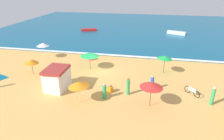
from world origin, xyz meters
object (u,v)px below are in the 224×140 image
(beach_umbrella_4, at_px, (31,61))
(small_boat_1, at_px, (89,30))
(beach_umbrella_5, at_px, (90,54))
(beachgoer_6, at_px, (110,89))
(lifeguard_cabana, at_px, (57,79))
(beachgoer_2, at_px, (91,57))
(beach_umbrella_3, at_px, (151,86))
(small_boat_0, at_px, (176,33))
(beachgoer_3, at_px, (213,96))
(beach_umbrella_0, at_px, (165,57))
(beachgoer_8, at_px, (152,83))
(parked_bicycle, at_px, (192,91))
(beach_umbrella_6, at_px, (43,45))
(beach_umbrella_1, at_px, (79,84))
(beachgoer_7, at_px, (104,91))
(beachgoer_4, at_px, (128,87))

(beach_umbrella_4, relative_size, small_boat_1, 0.56)
(beach_umbrella_5, bearing_deg, beachgoer_6, -55.11)
(lifeguard_cabana, height_order, beachgoer_2, lifeguard_cabana)
(lifeguard_cabana, xyz_separation_m, beach_umbrella_3, (9.43, -1.31, 0.87))
(beach_umbrella_5, bearing_deg, small_boat_0, 58.96)
(beachgoer_2, relative_size, beachgoer_6, 1.08)
(beachgoer_3, height_order, small_boat_1, beachgoer_3)
(beach_umbrella_4, distance_m, beachgoer_3, 19.67)
(beach_umbrella_5, bearing_deg, lifeguard_cabana, -106.46)
(beach_umbrella_4, xyz_separation_m, small_boat_1, (-0.20, 23.36, -1.30))
(beach_umbrella_0, bearing_deg, beachgoer_8, -106.75)
(beach_umbrella_3, height_order, parked_bicycle, beach_umbrella_3)
(parked_bicycle, bearing_deg, beach_umbrella_6, 160.82)
(beachgoer_2, xyz_separation_m, small_boat_0, (13.45, 18.01, 0.04))
(beach_umbrella_5, height_order, beachgoer_3, beach_umbrella_5)
(lifeguard_cabana, height_order, beach_umbrella_5, lifeguard_cabana)
(small_boat_0, bearing_deg, lifeguard_cabana, -118.16)
(beach_umbrella_1, bearing_deg, small_boat_1, 105.57)
(beachgoer_2, xyz_separation_m, beachgoer_7, (4.23, -9.61, 0.34))
(lifeguard_cabana, distance_m, beachgoer_6, 5.55)
(beach_umbrella_4, relative_size, beachgoer_8, 1.22)
(beachgoer_3, bearing_deg, beach_umbrella_5, 156.18)
(beach_umbrella_5, height_order, parked_bicycle, beach_umbrella_5)
(beach_umbrella_3, bearing_deg, beachgoer_8, 87.71)
(beach_umbrella_0, relative_size, beachgoer_2, 2.65)
(beach_umbrella_5, relative_size, small_boat_0, 0.68)
(lifeguard_cabana, height_order, beach_umbrella_1, lifeguard_cabana)
(beach_umbrella_4, relative_size, beachgoer_6, 2.43)
(beach_umbrella_6, bearing_deg, beach_umbrella_5, -17.53)
(beachgoer_8, relative_size, small_boat_0, 0.42)
(beachgoer_7, height_order, beachgoer_8, beachgoer_8)
(beach_umbrella_0, xyz_separation_m, beach_umbrella_5, (-9.18, -0.39, -0.12))
(beach_umbrella_6, bearing_deg, beachgoer_7, -39.07)
(beachgoer_7, bearing_deg, beach_umbrella_4, 159.40)
(beach_umbrella_3, xyz_separation_m, beachgoer_7, (-4.29, 0.51, -1.34))
(beach_umbrella_4, xyz_separation_m, beachgoer_2, (5.47, 5.96, -1.27))
(beachgoer_6, relative_size, beachgoer_8, 0.50)
(small_boat_1, bearing_deg, beachgoer_4, -65.08)
(beachgoer_6, distance_m, small_boat_1, 27.73)
(lifeguard_cabana, bearing_deg, beach_umbrella_5, 73.54)
(beach_umbrella_5, relative_size, beachgoer_2, 2.99)
(beachgoer_3, bearing_deg, beach_umbrella_6, 158.44)
(beach_umbrella_1, xyz_separation_m, beachgoer_7, (2.08, 1.09, -1.13))
(small_boat_0, bearing_deg, parked_bicycle, -92.07)
(beach_umbrella_5, bearing_deg, beach_umbrella_6, 162.47)
(beach_umbrella_4, xyz_separation_m, beachgoer_4, (11.82, -2.51, -0.80))
(beach_umbrella_4, height_order, beachgoer_2, beach_umbrella_4)
(beach_umbrella_3, distance_m, small_boat_0, 28.60)
(beach_umbrella_0, xyz_separation_m, parked_bicycle, (2.55, -4.72, -1.65))
(beach_umbrella_1, xyz_separation_m, beach_umbrella_3, (6.37, 0.58, 0.21))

